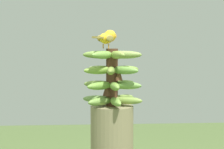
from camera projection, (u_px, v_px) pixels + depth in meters
The scene contains 2 objects.
banana_bunch at pixel (112, 77), 1.60m from camera, with size 0.27×0.28×0.26m.
perched_bird at pixel (107, 37), 1.59m from camera, with size 0.12×0.19×0.08m.
Camera 1 is at (0.10, 1.59, 1.20)m, focal length 57.70 mm.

